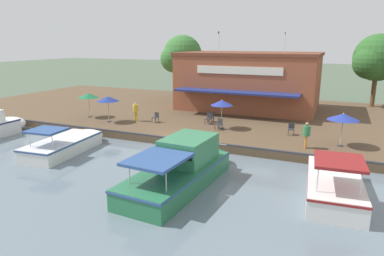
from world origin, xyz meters
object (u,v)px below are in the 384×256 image
at_px(cafe_chair_mid_patio, 219,123).
at_px(patio_umbrella_by_entrance, 222,103).
at_px(person_near_entrance, 136,109).
at_px(tree_behind_restaurant, 376,59).
at_px(patio_umbrella_mid_patio_right, 88,96).
at_px(cafe_chair_beside_entrance, 211,116).
at_px(motorboat_distant_upstream, 185,166).
at_px(cafe_chair_under_first_umbrella, 156,117).
at_px(cafe_chair_back_row_seat, 209,118).
at_px(motorboat_fourth_along, 68,143).
at_px(person_mid_patio, 307,132).
at_px(patio_umbrella_back_row, 343,117).
at_px(tree_upstream_bank, 180,56).
at_px(cafe_chair_far_corner_seat, 291,128).
at_px(patio_umbrella_mid_patio_left, 108,99).
at_px(motorboat_second_along, 333,180).
at_px(waterfront_restaurant, 249,81).

bearing_deg(cafe_chair_mid_patio, patio_umbrella_by_entrance, 173.81).
distance_m(patio_umbrella_by_entrance, person_near_entrance, 7.77).
xyz_separation_m(person_near_entrance, tree_behind_restaurant, (-15.75, 19.16, 3.98)).
height_order(patio_umbrella_mid_patio_right, cafe_chair_mid_patio, patio_umbrella_mid_patio_right).
xyz_separation_m(cafe_chair_beside_entrance, motorboat_distant_upstream, (11.57, 2.84, -0.17)).
xyz_separation_m(patio_umbrella_mid_patio_right, motorboat_distant_upstream, (8.98, 13.76, -1.67)).
bearing_deg(cafe_chair_under_first_umbrella, cafe_chair_back_row_seat, 106.18).
height_order(cafe_chair_beside_entrance, cafe_chair_mid_patio, same).
height_order(patio_umbrella_mid_patio_right, cafe_chair_back_row_seat, patio_umbrella_mid_patio_right).
relative_size(person_near_entrance, motorboat_fourth_along, 0.24).
bearing_deg(person_mid_patio, motorboat_distant_upstream, -37.79).
height_order(patio_umbrella_back_row, cafe_chair_under_first_umbrella, patio_umbrella_back_row).
bearing_deg(motorboat_fourth_along, tree_upstream_bank, -176.58).
distance_m(cafe_chair_back_row_seat, motorboat_fourth_along, 11.36).
bearing_deg(cafe_chair_far_corner_seat, patio_umbrella_mid_patio_left, -82.80).
xyz_separation_m(person_near_entrance, motorboat_second_along, (7.62, 16.22, -0.94)).
xyz_separation_m(person_mid_patio, motorboat_second_along, (5.27, 1.84, -1.00)).
height_order(patio_umbrella_mid_patio_left, person_mid_patio, patio_umbrella_mid_patio_left).
bearing_deg(cafe_chair_mid_patio, cafe_chair_far_corner_seat, 96.48).
xyz_separation_m(patio_umbrella_mid_patio_left, person_near_entrance, (-1.22, 1.94, -0.99)).
bearing_deg(cafe_chair_mid_patio, tree_upstream_bank, -143.71).
xyz_separation_m(patio_umbrella_by_entrance, tree_upstream_bank, (-12.43, -9.47, 3.05)).
xyz_separation_m(patio_umbrella_mid_patio_left, cafe_chair_mid_patio, (-1.28, 9.58, -1.52)).
distance_m(waterfront_restaurant, cafe_chair_beside_entrance, 8.03).
distance_m(patio_umbrella_mid_patio_right, motorboat_fourth_along, 8.64).
bearing_deg(motorboat_fourth_along, motorboat_second_along, 89.94).
height_order(patio_umbrella_by_entrance, patio_umbrella_back_row, patio_umbrella_by_entrance).
xyz_separation_m(waterfront_restaurant, person_mid_patio, (12.20, 6.95, -1.77)).
height_order(waterfront_restaurant, cafe_chair_back_row_seat, waterfront_restaurant).
bearing_deg(motorboat_distant_upstream, motorboat_second_along, 103.02).
distance_m(cafe_chair_under_first_umbrella, motorboat_distant_upstream, 11.93).
relative_size(person_mid_patio, tree_upstream_bank, 0.23).
xyz_separation_m(cafe_chair_under_first_umbrella, tree_behind_restaurant, (-15.50, 17.31, 4.52)).
bearing_deg(person_near_entrance, patio_umbrella_mid_patio_right, -86.26).
bearing_deg(cafe_chair_back_row_seat, patio_umbrella_by_entrance, 54.80).
relative_size(patio_umbrella_by_entrance, cafe_chair_back_row_seat, 2.71).
height_order(cafe_chair_far_corner_seat, cafe_chair_mid_patio, same).
height_order(person_mid_patio, motorboat_second_along, motorboat_second_along).
height_order(waterfront_restaurant, motorboat_distant_upstream, waterfront_restaurant).
xyz_separation_m(cafe_chair_under_first_umbrella, motorboat_second_along, (7.87, 14.38, -0.40)).
xyz_separation_m(patio_umbrella_by_entrance, cafe_chair_under_first_umbrella, (0.22, -5.84, -1.57)).
xyz_separation_m(waterfront_restaurant, cafe_chair_mid_patio, (9.79, 0.21, -2.38)).
bearing_deg(motorboat_distant_upstream, tree_upstream_bank, -154.08).
relative_size(cafe_chair_beside_entrance, person_near_entrance, 0.52).
height_order(waterfront_restaurant, patio_umbrella_mid_patio_left, waterfront_restaurant).
relative_size(patio_umbrella_by_entrance, motorboat_second_along, 0.33).
xyz_separation_m(cafe_chair_mid_patio, person_mid_patio, (2.40, 6.74, 0.60)).
bearing_deg(waterfront_restaurant, cafe_chair_under_first_umbrella, -30.20).
relative_size(motorboat_fourth_along, motorboat_second_along, 0.98).
height_order(patio_umbrella_by_entrance, cafe_chair_beside_entrance, patio_umbrella_by_entrance).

